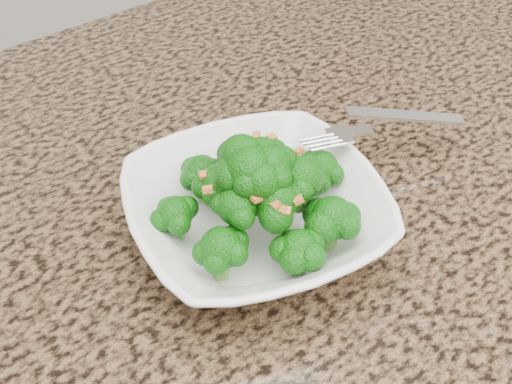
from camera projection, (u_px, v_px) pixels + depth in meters
bowl at (256, 214)px, 0.53m from camera, size 0.25×0.25×0.05m
broccoli_pile at (256, 160)px, 0.49m from camera, size 0.18×0.18×0.06m
garlic_topping at (256, 123)px, 0.47m from camera, size 0.11×0.11×0.01m
fork at (362, 129)px, 0.56m from camera, size 0.19×0.12×0.01m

